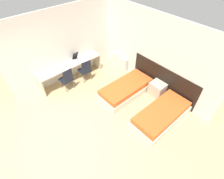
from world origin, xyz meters
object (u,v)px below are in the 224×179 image
bed_near_window (126,89)px  nightstand (157,89)px  chair_near_notebook (67,78)px  laptop (77,59)px  bed_near_door (161,115)px  chair_near_laptop (85,70)px

bed_near_window → nightstand: size_ratio=3.71×
chair_near_notebook → laptop: laptop is taller
nightstand → chair_near_notebook: 3.24m
bed_near_door → nightstand: size_ratio=3.71×
bed_near_window → bed_near_door: 1.57m
nightstand → chair_near_laptop: size_ratio=0.58×
bed_near_door → chair_near_laptop: chair_near_laptop is taller
nightstand → laptop: (-2.77, -1.48, 0.54)m
bed_near_window → laptop: size_ratio=5.47×
chair_near_laptop → chair_near_notebook: size_ratio=1.00×
bed_near_window → chair_near_notebook: 2.15m
chair_near_laptop → chair_near_notebook: 0.80m
bed_near_window → nightstand: bearing=44.8°
bed_near_door → nightstand: 1.10m
chair_near_laptop → bed_near_window: bearing=26.4°
bed_near_door → chair_near_notebook: size_ratio=2.15×
bed_near_door → nightstand: (-0.78, 0.78, 0.06)m
chair_near_notebook → laptop: bearing=114.2°
nightstand → bed_near_window: bearing=-135.2°
bed_near_window → chair_near_notebook: bearing=-137.8°
chair_near_laptop → bed_near_door: bearing=16.0°
bed_near_window → chair_near_laptop: bearing=-158.3°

